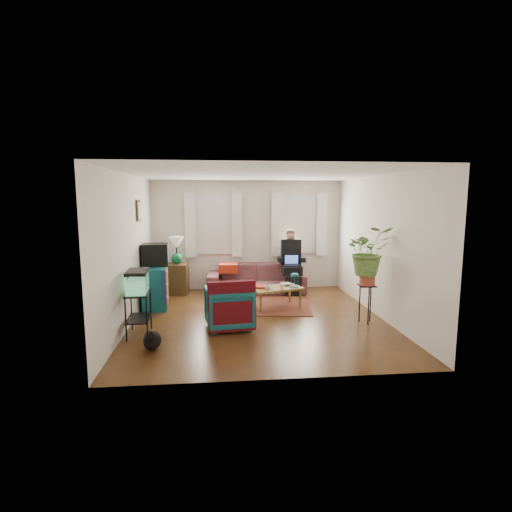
{
  "coord_description": "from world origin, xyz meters",
  "views": [
    {
      "loc": [
        -0.75,
        -7.04,
        2.18
      ],
      "look_at": [
        0.0,
        0.4,
        1.1
      ],
      "focal_mm": 28.0,
      "sensor_mm": 36.0,
      "label": 1
    }
  ],
  "objects": [
    {
      "name": "plant_stand",
      "position": [
        1.87,
        -0.44,
        0.34
      ],
      "size": [
        0.29,
        0.29,
        0.68
      ],
      "primitive_type": "cube",
      "rotation": [
        0.0,
        0.0,
        -0.02
      ],
      "color": "black",
      "rests_on": "floor"
    },
    {
      "name": "table_lamp",
      "position": [
        -1.65,
        2.11,
        0.99
      ],
      "size": [
        0.38,
        0.38,
        0.64
      ],
      "primitive_type": null,
      "rotation": [
        0.0,
        0.0,
        -0.06
      ],
      "color": "white",
      "rests_on": "side_table"
    },
    {
      "name": "wall_back",
      "position": [
        0.0,
        2.5,
        1.3
      ],
      "size": [
        4.5,
        0.01,
        2.6
      ],
      "primitive_type": "cube",
      "color": "silver",
      "rests_on": "floor"
    },
    {
      "name": "curtains_right",
      "position": [
        1.25,
        2.4,
        1.55
      ],
      "size": [
        1.36,
        0.06,
        1.5
      ],
      "primitive_type": "cube",
      "color": "white",
      "rests_on": "wall_back"
    },
    {
      "name": "floor",
      "position": [
        0.0,
        0.0,
        0.0
      ],
      "size": [
        4.5,
        5.0,
        0.01
      ],
      "primitive_type": "cube",
      "color": "#4F2B14",
      "rests_on": "ground"
    },
    {
      "name": "aquarium",
      "position": [
        -2.0,
        -0.7,
        0.88
      ],
      "size": [
        0.34,
        0.59,
        0.37
      ],
      "primitive_type": "cube",
      "rotation": [
        0.0,
        0.0,
        0.05
      ],
      "color": "#7FD899",
      "rests_on": "aquarium_stand"
    },
    {
      "name": "potted_plant",
      "position": [
        1.87,
        -0.44,
        1.15
      ],
      "size": [
        0.79,
        0.68,
        0.86
      ],
      "primitive_type": "imported",
      "rotation": [
        0.0,
        0.0,
        -0.02
      ],
      "color": "#599947",
      "rests_on": "plant_stand"
    },
    {
      "name": "aquarium_stand",
      "position": [
        -2.0,
        -0.7,
        0.35
      ],
      "size": [
        0.38,
        0.64,
        0.7
      ],
      "primitive_type": "cube",
      "rotation": [
        0.0,
        0.0,
        0.05
      ],
      "color": "black",
      "rests_on": "floor"
    },
    {
      "name": "dresser",
      "position": [
        -1.99,
        1.01,
        0.42
      ],
      "size": [
        0.54,
        0.96,
        0.83
      ],
      "primitive_type": "cube",
      "rotation": [
        0.0,
        0.0,
        0.09
      ],
      "color": "#12606F",
      "rests_on": "floor"
    },
    {
      "name": "coffee_table",
      "position": [
        0.43,
        0.68,
        0.21
      ],
      "size": [
        1.14,
        0.86,
        0.42
      ],
      "primitive_type": "cube",
      "rotation": [
        0.0,
        0.0,
        0.34
      ],
      "color": "brown",
      "rests_on": "floor"
    },
    {
      "name": "black_cat",
      "position": [
        -1.69,
        -1.36,
        0.17
      ],
      "size": [
        0.27,
        0.4,
        0.33
      ],
      "primitive_type": "ellipsoid",
      "rotation": [
        0.0,
        0.0,
        -0.05
      ],
      "color": "black",
      "rests_on": "floor"
    },
    {
      "name": "window_left",
      "position": [
        -0.8,
        2.48,
        1.55
      ],
      "size": [
        1.08,
        0.04,
        1.38
      ],
      "primitive_type": "cube",
      "color": "white",
      "rests_on": "wall_back"
    },
    {
      "name": "picture_frame",
      "position": [
        -2.21,
        0.85,
        1.95
      ],
      "size": [
        0.04,
        0.32,
        0.4
      ],
      "primitive_type": "cube",
      "color": "#3D2616",
      "rests_on": "wall_left"
    },
    {
      "name": "birdcage",
      "position": [
        0.8,
        0.66,
        0.57
      ],
      "size": [
        0.21,
        0.21,
        0.29
      ],
      "primitive_type": null,
      "rotation": [
        0.0,
        0.0,
        0.34
      ],
      "color": "#115B6B",
      "rests_on": "coffee_table"
    },
    {
      "name": "curtains_left",
      "position": [
        -0.8,
        2.4,
        1.55
      ],
      "size": [
        1.36,
        0.06,
        1.5
      ],
      "primitive_type": "cube",
      "color": "white",
      "rests_on": "wall_back"
    },
    {
      "name": "snack_tray",
      "position": [
        0.12,
        0.71,
        0.44
      ],
      "size": [
        0.4,
        0.4,
        0.04
      ],
      "primitive_type": "cylinder",
      "rotation": [
        0.0,
        0.0,
        0.34
      ],
      "color": "#B21414",
      "rests_on": "coffee_table"
    },
    {
      "name": "bowl",
      "position": [
        0.66,
        0.85,
        0.44
      ],
      "size": [
        0.25,
        0.25,
        0.05
      ],
      "primitive_type": "imported",
      "rotation": [
        0.0,
        0.0,
        0.34
      ],
      "color": "white",
      "rests_on": "coffee_table"
    },
    {
      "name": "wall_left",
      "position": [
        -2.25,
        0.0,
        1.3
      ],
      "size": [
        0.01,
        5.0,
        2.6
      ],
      "primitive_type": "cube",
      "color": "silver",
      "rests_on": "floor"
    },
    {
      "name": "side_table",
      "position": [
        -1.65,
        2.11,
        0.35
      ],
      "size": [
        0.51,
        0.51,
        0.7
      ],
      "primitive_type": "cube",
      "rotation": [
        0.0,
        0.0,
        -0.06
      ],
      "color": "#382215",
      "rests_on": "floor"
    },
    {
      "name": "window_right",
      "position": [
        1.25,
        2.48,
        1.55
      ],
      "size": [
        1.08,
        0.04,
        1.38
      ],
      "primitive_type": "cube",
      "color": "white",
      "rests_on": "wall_back"
    },
    {
      "name": "crt_tv",
      "position": [
        -1.98,
        1.1,
        1.06
      ],
      "size": [
        0.55,
        0.51,
        0.45
      ],
      "primitive_type": "cube",
      "rotation": [
        0.0,
        0.0,
        0.09
      ],
      "color": "black",
      "rests_on": "dresser"
    },
    {
      "name": "ceiling",
      "position": [
        0.0,
        0.0,
        2.6
      ],
      "size": [
        4.5,
        5.0,
        0.01
      ],
      "primitive_type": "cube",
      "color": "white",
      "rests_on": "wall_back"
    },
    {
      "name": "area_rug",
      "position": [
        0.15,
        0.91,
        0.01
      ],
      "size": [
        2.19,
        1.85,
        0.01
      ],
      "primitive_type": "cube",
      "rotation": [
        0.0,
        0.0,
        -0.13
      ],
      "color": "brown",
      "rests_on": "floor"
    },
    {
      "name": "wall_right",
      "position": [
        2.25,
        0.0,
        1.3
      ],
      "size": [
        0.01,
        5.0,
        2.6
      ],
      "primitive_type": "cube",
      "color": "silver",
      "rests_on": "floor"
    },
    {
      "name": "cup_a",
      "position": [
        0.24,
        0.51,
        0.46
      ],
      "size": [
        0.15,
        0.15,
        0.09
      ],
      "primitive_type": "imported",
      "rotation": [
        0.0,
        0.0,
        0.34
      ],
      "color": "white",
      "rests_on": "coffee_table"
    },
    {
      "name": "armchair",
      "position": [
        -0.55,
        -0.47,
        0.39
      ],
      "size": [
        0.84,
        0.8,
        0.77
      ],
      "primitive_type": "imported",
      "rotation": [
        0.0,
        0.0,
        3.28
      ],
      "color": "#135972",
      "rests_on": "floor"
    },
    {
      "name": "sofa",
      "position": [
        0.18,
        2.05,
        0.44
      ],
      "size": [
        2.31,
        1.04,
        0.88
      ],
      "primitive_type": "imported",
      "rotation": [
        0.0,
        0.0,
        -0.07
      ],
      "color": "brown",
      "rests_on": "floor"
    },
    {
      "name": "wall_front",
      "position": [
        0.0,
        -2.5,
        1.3
      ],
      "size": [
        4.5,
        0.01,
        2.6
      ],
      "primitive_type": "cube",
      "color": "silver",
      "rests_on": "floor"
    },
    {
      "name": "seated_person",
      "position": [
        0.99,
        2.0,
        0.67
      ],
      "size": [
        0.61,
        0.73,
        1.34
      ],
      "primitive_type": null,
      "rotation": [
        0.0,
        0.0,
        -0.07
      ],
      "color": "black",
      "rests_on": "sofa"
    },
    {
      "name": "serape_throw",
      "position": [
        -0.51,
        -0.77,
        0.55
      ],
      "size": [
        0.79,
        0.28,
        0.64
      ],
      "primitive_type": "cube",
      "rotation": [
        0.0,
        0.0,
        0.13
      ],
      "color": "#9E0A0A",
      "rests_on": "armchair"
    },
    {
      "name": "cup_b",
      "position": [
        0.53,
        0.53,
        0.46
      ],
      "size": [
        0.12,
        0.12,
        0.09
      ],
      "primitive_type": "imported",
      "rotation": [
        0.0,
        0.0,
        0.34
      ],
      "color": "beige",
      "rests_on": "coffee_table"
    }
  ]
}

